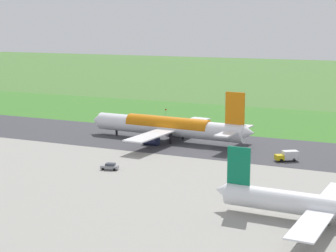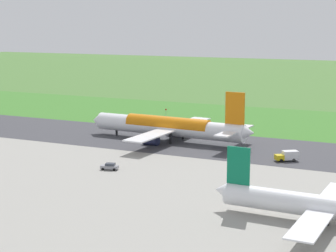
% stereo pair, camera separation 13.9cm
% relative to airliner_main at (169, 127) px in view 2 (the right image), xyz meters
% --- Properties ---
extents(ground_plane, '(800.00, 800.00, 0.00)m').
position_rel_airliner_main_xyz_m(ground_plane, '(7.77, -0.02, -4.35)').
color(ground_plane, '#477233').
extents(runway_asphalt, '(600.00, 34.54, 0.06)m').
position_rel_airliner_main_xyz_m(runway_asphalt, '(7.77, -0.02, -4.32)').
color(runway_asphalt, '#38383D').
rests_on(runway_asphalt, ground).
extents(apron_concrete, '(440.00, 110.00, 0.05)m').
position_rel_airliner_main_xyz_m(apron_concrete, '(7.77, 59.67, -4.33)').
color(apron_concrete, gray).
rests_on(apron_concrete, ground).
extents(grass_verge_foreground, '(600.00, 80.00, 0.04)m').
position_rel_airliner_main_xyz_m(grass_verge_foreground, '(7.77, -38.72, -4.33)').
color(grass_verge_foreground, '#3C782B').
rests_on(grass_verge_foreground, ground).
extents(airliner_main, '(54.12, 44.25, 15.88)m').
position_rel_airliner_main_xyz_m(airliner_main, '(0.00, 0.00, 0.00)').
color(airliner_main, white).
rests_on(airliner_main, ground).
extents(airliner_parked_near, '(42.22, 34.49, 12.34)m').
position_rel_airliner_main_xyz_m(airliner_parked_near, '(-55.60, 54.36, -0.98)').
color(airliner_parked_near, white).
rests_on(airliner_parked_near, ground).
extents(service_truck_baggage, '(6.01, 5.23, 2.65)m').
position_rel_airliner_main_xyz_m(service_truck_baggage, '(-38.02, 10.19, -2.95)').
color(service_truck_baggage, gold).
rests_on(service_truck_baggage, ground).
extents(service_car_followme, '(4.52, 2.82, 1.62)m').
position_rel_airliner_main_xyz_m(service_car_followme, '(-1.72, 37.10, -3.51)').
color(service_car_followme, gray).
rests_on(service_car_followme, ground).
extents(no_stopping_sign, '(0.60, 0.10, 2.94)m').
position_rel_airliner_main_xyz_m(no_stopping_sign, '(20.51, -40.81, -2.62)').
color(no_stopping_sign, slate).
rests_on(no_stopping_sign, ground).
extents(traffic_cone_orange, '(0.40, 0.40, 0.55)m').
position_rel_airliner_main_xyz_m(traffic_cone_orange, '(24.25, -35.73, -4.08)').
color(traffic_cone_orange, orange).
rests_on(traffic_cone_orange, ground).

